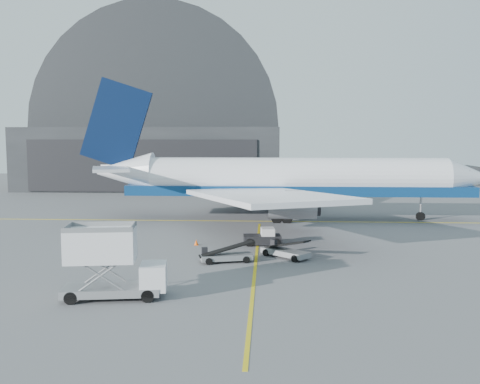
# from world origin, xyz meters

# --- Properties ---
(ground) EXTENTS (200.00, 200.00, 0.00)m
(ground) POSITION_xyz_m (0.00, 0.00, 0.00)
(ground) COLOR #565659
(ground) RESTS_ON ground
(taxi_lines) EXTENTS (80.00, 42.12, 0.02)m
(taxi_lines) POSITION_xyz_m (0.00, 12.67, 0.01)
(taxi_lines) COLOR gold
(taxi_lines) RESTS_ON ground
(hangar) EXTENTS (50.00, 28.30, 28.00)m
(hangar) POSITION_xyz_m (-22.00, 64.95, 9.54)
(hangar) COLOR black
(hangar) RESTS_ON ground
(distant_bldg_a) EXTENTS (14.00, 8.00, 4.00)m
(distant_bldg_a) POSITION_xyz_m (38.00, 72.00, 0.00)
(distant_bldg_a) COLOR black
(distant_bldg_a) RESTS_ON ground
(airliner) EXTENTS (50.76, 49.22, 17.81)m
(airliner) POSITION_xyz_m (2.62, 21.99, 4.98)
(airliner) COLOR white
(airliner) RESTS_ON ground
(catering_truck) EXTENTS (6.83, 3.32, 4.51)m
(catering_truck) POSITION_xyz_m (-9.06, -11.70, 2.28)
(catering_truck) COLOR slate
(catering_truck) RESTS_ON ground
(pushback_tug) EXTENTS (3.73, 2.40, 1.65)m
(pushback_tug) POSITION_xyz_m (0.55, 5.97, 0.62)
(pushback_tug) COLOR black
(pushback_tug) RESTS_ON ground
(belt_loader_a) EXTENTS (4.62, 2.45, 1.72)m
(belt_loader_a) POSITION_xyz_m (-2.49, -1.45, 0.53)
(belt_loader_a) COLOR slate
(belt_loader_a) RESTS_ON ground
(belt_loader_b) EXTENTS (4.30, 4.08, 1.80)m
(belt_loader_b) POSITION_xyz_m (2.47, 0.47, 0.56)
(belt_loader_b) COLOR slate
(belt_loader_b) RESTS_ON ground
(traffic_cone) EXTENTS (0.39, 0.39, 0.57)m
(traffic_cone) POSITION_xyz_m (-5.84, 5.26, 0.27)
(traffic_cone) COLOR #FE5608
(traffic_cone) RESTS_ON ground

